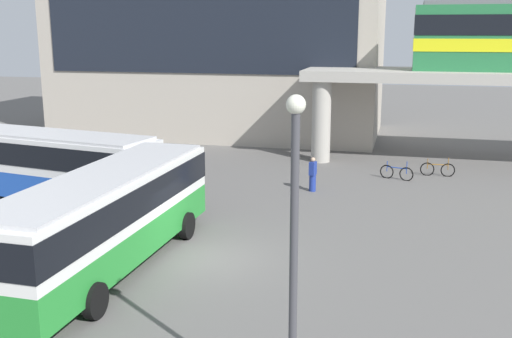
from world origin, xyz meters
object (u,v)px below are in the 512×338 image
bicycle_blue (397,173)px  pedestrian_walking_across (313,175)px  station_building (221,12)px  bus_secondary (42,160)px  bicycle_brown (438,169)px  bus_main (107,211)px

bicycle_blue → pedestrian_walking_across: size_ratio=1.04×
bicycle_blue → station_building: bearing=136.5°
bus_secondary → bicycle_blue: bearing=28.8°
bicycle_blue → pedestrian_walking_across: (-3.87, -3.36, 0.42)m
bicycle_brown → bus_secondary: bearing=-150.8°
bus_secondary → pedestrian_walking_across: bearing=23.8°
station_building → pedestrian_walking_across: (9.34, -15.90, -8.09)m
station_building → bicycle_blue: 20.10m
station_building → bus_main: size_ratio=2.09×
station_building → bus_main: (4.52, -27.23, -6.87)m
pedestrian_walking_across → station_building: bearing=120.4°
station_building → bicycle_brown: (15.31, -11.25, -8.50)m
pedestrian_walking_across → bicycle_brown: bearing=37.9°
bus_secondary → pedestrian_walking_across: size_ratio=6.84×
bus_secondary → bicycle_blue: size_ratio=6.59×
bus_main → bicycle_blue: bearing=59.4°
bus_main → bus_secondary: bearing=135.4°
bus_secondary → bicycle_brown: bus_secondary is taller
bus_secondary → bicycle_brown: bearing=29.2°
bicycle_brown → bicycle_blue: same height
bicycle_blue → bus_secondary: bearing=-151.2°
bus_main → pedestrian_walking_across: size_ratio=6.71×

